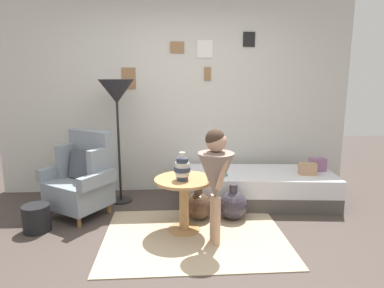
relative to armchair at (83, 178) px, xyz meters
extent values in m
plane|color=#423833|center=(1.11, -1.10, -0.44)|extent=(12.00, 12.00, 0.00)
cube|color=beige|center=(1.11, 0.85, 0.86)|extent=(4.80, 0.10, 2.60)
cube|color=black|center=(2.09, 0.79, 1.64)|extent=(0.16, 0.02, 0.19)
cube|color=#5A5A56|center=(2.09, 0.79, 1.64)|extent=(0.12, 0.01, 0.15)
cube|color=olive|center=(1.54, 0.79, 1.19)|extent=(0.09, 0.02, 0.18)
cube|color=beige|center=(1.54, 0.79, 1.19)|extent=(0.07, 0.01, 0.14)
cube|color=olive|center=(0.48, 0.79, 1.13)|extent=(0.19, 0.02, 0.28)
cube|color=gray|center=(0.48, 0.79, 1.13)|extent=(0.14, 0.01, 0.22)
cube|color=olive|center=(1.13, 0.79, 1.53)|extent=(0.18, 0.02, 0.15)
cube|color=gray|center=(1.13, 0.79, 1.53)|extent=(0.14, 0.01, 0.11)
cube|color=white|center=(1.50, 0.79, 1.51)|extent=(0.21, 0.02, 0.23)
cube|color=gray|center=(1.50, 0.79, 1.51)|extent=(0.16, 0.01, 0.18)
cube|color=tan|center=(1.25, -0.69, -0.43)|extent=(1.81, 1.37, 0.01)
cylinder|color=olive|center=(-0.36, -0.11, -0.38)|extent=(0.04, 0.04, 0.12)
cylinder|color=olive|center=(0.03, -0.38, -0.38)|extent=(0.04, 0.04, 0.12)
cylinder|color=olive|center=(-0.11, 0.26, -0.38)|extent=(0.04, 0.04, 0.12)
cylinder|color=olive|center=(0.29, -0.01, -0.38)|extent=(0.04, 0.04, 0.12)
cube|color=gray|center=(-0.04, -0.06, -0.17)|extent=(0.81, 0.80, 0.30)
cube|color=gray|center=(0.09, 0.13, 0.26)|extent=(0.57, 0.45, 0.55)
cube|color=gray|center=(-0.20, 0.17, 0.17)|extent=(0.24, 0.30, 0.39)
cube|color=gray|center=(0.23, -0.12, 0.17)|extent=(0.24, 0.30, 0.39)
cube|color=gray|center=(-0.32, 0.11, 0.05)|extent=(0.36, 0.47, 0.14)
cube|color=gray|center=(0.22, -0.26, 0.05)|extent=(0.36, 0.47, 0.14)
cube|color=#474C56|center=(0.02, 0.02, 0.14)|extent=(0.39, 0.34, 0.33)
cube|color=#4C4742|center=(2.12, 0.22, -0.35)|extent=(1.97, 0.98, 0.18)
cube|color=silver|center=(2.12, 0.22, -0.15)|extent=(1.97, 0.98, 0.22)
cube|color=gray|center=(2.90, 0.23, 0.05)|extent=(0.20, 0.12, 0.17)
cube|color=tan|center=(2.71, 0.08, 0.03)|extent=(0.22, 0.15, 0.14)
cylinder|color=tan|center=(1.15, -0.54, -0.43)|extent=(0.33, 0.33, 0.02)
cylinder|color=tan|center=(1.15, -0.54, -0.16)|extent=(0.10, 0.10, 0.52)
cylinder|color=tan|center=(1.15, -0.54, 0.12)|extent=(0.61, 0.61, 0.03)
cylinder|color=#2D384C|center=(1.14, -0.59, 0.15)|extent=(0.12, 0.12, 0.05)
cylinder|color=silver|center=(1.14, -0.59, 0.20)|extent=(0.14, 0.14, 0.05)
cylinder|color=#2D384C|center=(1.14, -0.59, 0.24)|extent=(0.16, 0.16, 0.05)
cylinder|color=silver|center=(1.14, -0.59, 0.29)|extent=(0.14, 0.14, 0.05)
cylinder|color=#2D384C|center=(1.14, -0.59, 0.33)|extent=(0.12, 0.12, 0.05)
cylinder|color=silver|center=(1.14, -0.59, 0.39)|extent=(0.06, 0.06, 0.06)
cylinder|color=black|center=(0.37, 0.38, -0.43)|extent=(0.28, 0.28, 0.02)
cylinder|color=black|center=(0.37, 0.38, 0.31)|extent=(0.03, 0.03, 1.46)
cone|color=#232328|center=(0.37, 0.38, 0.97)|extent=(0.43, 0.43, 0.29)
cylinder|color=tan|center=(1.45, -0.88, -0.20)|extent=(0.07, 0.07, 0.48)
cylinder|color=tan|center=(1.43, -0.78, -0.20)|extent=(0.07, 0.07, 0.48)
cone|color=gray|center=(1.44, -0.83, 0.23)|extent=(0.34, 0.34, 0.45)
cylinder|color=gray|center=(1.44, -0.83, 0.39)|extent=(0.17, 0.17, 0.17)
cylinder|color=tan|center=(1.48, -0.95, 0.30)|extent=(0.13, 0.07, 0.31)
cylinder|color=tan|center=(1.44, -0.71, 0.30)|extent=(0.13, 0.07, 0.31)
sphere|color=tan|center=(1.44, -0.83, 0.57)|extent=(0.19, 0.19, 0.19)
sphere|color=#38281E|center=(1.43, -0.83, 0.59)|extent=(0.18, 0.18, 0.18)
cube|color=teal|center=(1.60, 0.13, -0.02)|extent=(0.23, 0.17, 0.03)
sphere|color=#473323|center=(1.33, -0.26, -0.28)|extent=(0.31, 0.31, 0.31)
cylinder|color=#473323|center=(1.33, -0.26, -0.09)|extent=(0.09, 0.09, 0.09)
sphere|color=#332D38|center=(1.72, -0.28, -0.28)|extent=(0.33, 0.33, 0.33)
cylinder|color=#332D38|center=(1.72, -0.28, -0.07)|extent=(0.09, 0.09, 0.09)
cylinder|color=black|center=(-0.38, -0.44, -0.30)|extent=(0.28, 0.28, 0.28)
camera|label=1|loc=(1.02, -3.83, 1.15)|focal=31.50mm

